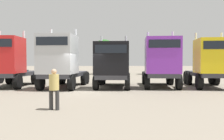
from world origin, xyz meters
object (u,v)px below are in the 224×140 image
semi_truck_silver (60,61)px  visitor_with_camera (53,86)px  semi_truck_yellow (210,63)px  semi_truck_red (7,62)px  semi_truck_purple (160,62)px  semi_truck_black (112,65)px

semi_truck_silver → visitor_with_camera: (1.39, -7.48, -1.03)m
semi_truck_silver → visitor_with_camera: size_ratio=3.92×
semi_truck_yellow → visitor_with_camera: semi_truck_yellow is taller
semi_truck_red → visitor_with_camera: bearing=34.1°
visitor_with_camera → semi_truck_red: bearing=49.3°
semi_truck_red → visitor_with_camera: size_ratio=3.64×
semi_truck_silver → semi_truck_purple: semi_truck_silver is taller
semi_truck_purple → semi_truck_yellow: (3.68, -0.16, -0.05)m
semi_truck_red → semi_truck_yellow: bearing=88.7°
semi_truck_black → semi_truck_yellow: (7.31, 0.10, 0.14)m
semi_truck_silver → semi_truck_black: bearing=97.6°
semi_truck_silver → semi_truck_black: 3.80m
semi_truck_black → visitor_with_camera: bearing=-13.1°
semi_truck_black → semi_truck_yellow: semi_truck_yellow is taller
semi_truck_red → semi_truck_black: bearing=86.7°
semi_truck_silver → semi_truck_yellow: 11.11m
visitor_with_camera → semi_truck_silver: bearing=25.8°
semi_truck_silver → semi_truck_purple: bearing=98.3°
semi_truck_silver → semi_truck_purple: 7.44m
semi_truck_red → semi_truck_silver: size_ratio=0.93×
semi_truck_silver → semi_truck_red: bearing=-93.8°
semi_truck_silver → semi_truck_yellow: (11.10, 0.27, -0.09)m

